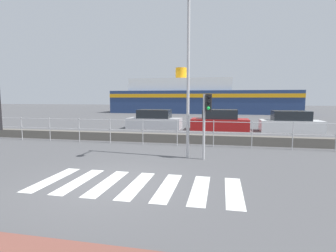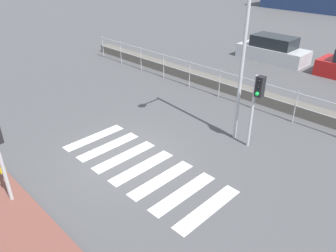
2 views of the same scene
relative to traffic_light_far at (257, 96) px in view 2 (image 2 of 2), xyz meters
name	(u,v)px [view 2 (image 2 of 2)]	position (x,y,z in m)	size (l,w,h in m)	color
ground_plane	(126,157)	(-2.60, -3.54, -1.93)	(160.00, 160.00, 0.00)	#4C4C4F
sidewalk_brick	(1,218)	(-2.60, -7.64, -1.87)	(24.00, 1.80, 0.12)	brown
crosswalk	(142,167)	(-1.76, -3.54, -1.93)	(5.85, 2.40, 0.01)	silver
seawall	(246,92)	(-2.60, 3.70, -1.69)	(22.76, 0.55, 0.48)	#605B54
harbor_fence	(237,85)	(-2.60, 2.82, -1.06)	(20.53, 0.04, 1.34)	#B2B2B5
traffic_light_far	(257,96)	(0.00, 0.00, 0.00)	(0.34, 0.32, 2.63)	#B2B2B5
streetlamp	(242,30)	(-0.78, -0.09, 2.04)	(0.32, 1.34, 6.42)	#B2B2B5
parked_car_silver	(273,50)	(-4.75, 9.96, -1.29)	(4.33, 1.74, 1.52)	#BCBCC1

